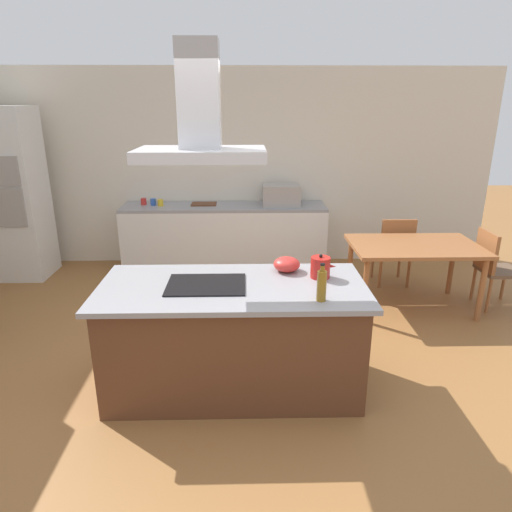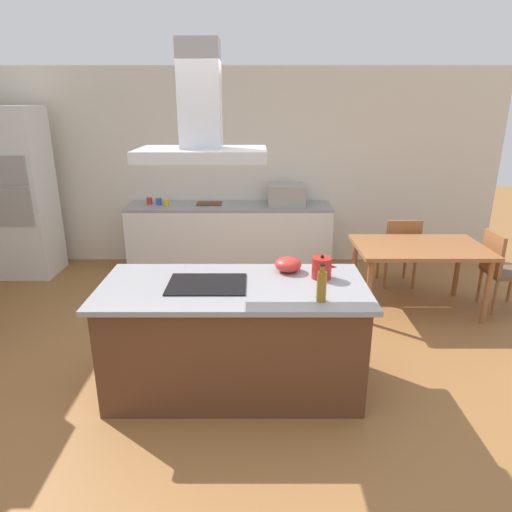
{
  "view_description": "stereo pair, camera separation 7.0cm",
  "coord_description": "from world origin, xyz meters",
  "px_view_note": "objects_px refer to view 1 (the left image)",
  "views": [
    {
      "loc": [
        0.11,
        -3.24,
        2.23
      ],
      "look_at": [
        0.19,
        0.4,
        1.0
      ],
      "focal_mm": 31.88,
      "sensor_mm": 36.0,
      "label": 1
    },
    {
      "loc": [
        0.18,
        -3.24,
        2.23
      ],
      "look_at": [
        0.19,
        0.4,
        1.0
      ],
      "focal_mm": 31.88,
      "sensor_mm": 36.0,
      "label": 2
    }
  ],
  "objects_px": {
    "coffee_mug_red": "(144,201)",
    "range_hood": "(200,123)",
    "chair_facing_back_wall": "(394,247)",
    "cooktop": "(206,285)",
    "dining_table": "(414,251)",
    "chair_at_right_end": "(493,264)",
    "coffee_mug_yellow": "(161,203)",
    "tea_kettle": "(321,267)",
    "olive_oil_bottle": "(322,285)",
    "coffee_mug_blue": "(153,202)",
    "cutting_board": "(204,204)",
    "countertop_microwave": "(281,195)",
    "mixing_bowl": "(287,264)",
    "wall_oven_stack": "(14,195)"
  },
  "relations": [
    {
      "from": "coffee_mug_blue",
      "to": "range_hood",
      "type": "distance_m",
      "value": 3.28
    },
    {
      "from": "cooktop",
      "to": "chair_facing_back_wall",
      "type": "distance_m",
      "value": 3.1
    },
    {
      "from": "olive_oil_bottle",
      "to": "cutting_board",
      "type": "xyz_separation_m",
      "value": [
        -1.11,
        3.23,
        -0.11
      ]
    },
    {
      "from": "cooktop",
      "to": "chair_facing_back_wall",
      "type": "bearing_deg",
      "value": 44.86
    },
    {
      "from": "coffee_mug_blue",
      "to": "coffee_mug_yellow",
      "type": "height_order",
      "value": "same"
    },
    {
      "from": "wall_oven_stack",
      "to": "chair_facing_back_wall",
      "type": "bearing_deg",
      "value": -5.61
    },
    {
      "from": "coffee_mug_red",
      "to": "range_hood",
      "type": "relative_size",
      "value": 0.1
    },
    {
      "from": "coffee_mug_blue",
      "to": "cutting_board",
      "type": "relative_size",
      "value": 0.26
    },
    {
      "from": "tea_kettle",
      "to": "olive_oil_bottle",
      "type": "xyz_separation_m",
      "value": [
        -0.06,
        -0.45,
        0.03
      ]
    },
    {
      "from": "olive_oil_bottle",
      "to": "range_hood",
      "type": "relative_size",
      "value": 0.31
    },
    {
      "from": "mixing_bowl",
      "to": "cooktop",
      "type": "bearing_deg",
      "value": -155.33
    },
    {
      "from": "tea_kettle",
      "to": "coffee_mug_blue",
      "type": "xyz_separation_m",
      "value": [
        -1.86,
        2.76,
        -0.04
      ]
    },
    {
      "from": "chair_facing_back_wall",
      "to": "cooktop",
      "type": "bearing_deg",
      "value": -135.14
    },
    {
      "from": "countertop_microwave",
      "to": "dining_table",
      "type": "relative_size",
      "value": 0.36
    },
    {
      "from": "coffee_mug_yellow",
      "to": "olive_oil_bottle",
      "type": "bearing_deg",
      "value": -61.91
    },
    {
      "from": "chair_facing_back_wall",
      "to": "chair_at_right_end",
      "type": "height_order",
      "value": "same"
    },
    {
      "from": "mixing_bowl",
      "to": "range_hood",
      "type": "distance_m",
      "value": 1.34
    },
    {
      "from": "mixing_bowl",
      "to": "dining_table",
      "type": "height_order",
      "value": "mixing_bowl"
    },
    {
      "from": "tea_kettle",
      "to": "chair_at_right_end",
      "type": "bearing_deg",
      "value": 31.73
    },
    {
      "from": "mixing_bowl",
      "to": "coffee_mug_yellow",
      "type": "height_order",
      "value": "mixing_bowl"
    },
    {
      "from": "coffee_mug_blue",
      "to": "cutting_board",
      "type": "distance_m",
      "value": 0.69
    },
    {
      "from": "countertop_microwave",
      "to": "coffee_mug_blue",
      "type": "xyz_separation_m",
      "value": [
        -1.75,
        0.03,
        -0.09
      ]
    },
    {
      "from": "dining_table",
      "to": "chair_at_right_end",
      "type": "distance_m",
      "value": 0.93
    },
    {
      "from": "coffee_mug_blue",
      "to": "cutting_board",
      "type": "bearing_deg",
      "value": 1.63
    },
    {
      "from": "tea_kettle",
      "to": "mixing_bowl",
      "type": "height_order",
      "value": "tea_kettle"
    },
    {
      "from": "cooktop",
      "to": "chair_facing_back_wall",
      "type": "height_order",
      "value": "cooktop"
    },
    {
      "from": "mixing_bowl",
      "to": "range_hood",
      "type": "relative_size",
      "value": 0.25
    },
    {
      "from": "mixing_bowl",
      "to": "chair_at_right_end",
      "type": "height_order",
      "value": "mixing_bowl"
    },
    {
      "from": "cooktop",
      "to": "coffee_mug_red",
      "type": "height_order",
      "value": "coffee_mug_red"
    },
    {
      "from": "coffee_mug_yellow",
      "to": "range_hood",
      "type": "bearing_deg",
      "value": -73.45
    },
    {
      "from": "chair_facing_back_wall",
      "to": "range_hood",
      "type": "relative_size",
      "value": 0.99
    },
    {
      "from": "cutting_board",
      "to": "cooktop",
      "type": "bearing_deg",
      "value": -84.79
    },
    {
      "from": "countertop_microwave",
      "to": "tea_kettle",
      "type": "bearing_deg",
      "value": -87.68
    },
    {
      "from": "chair_at_right_end",
      "to": "range_hood",
      "type": "distance_m",
      "value": 3.79
    },
    {
      "from": "wall_oven_stack",
      "to": "coffee_mug_yellow",
      "type": "bearing_deg",
      "value": 6.61
    },
    {
      "from": "tea_kettle",
      "to": "coffee_mug_blue",
      "type": "bearing_deg",
      "value": 123.95
    },
    {
      "from": "mixing_bowl",
      "to": "wall_oven_stack",
      "type": "xyz_separation_m",
      "value": [
        -3.34,
        2.35,
        0.14
      ]
    },
    {
      "from": "dining_table",
      "to": "chair_facing_back_wall",
      "type": "relative_size",
      "value": 1.57
    },
    {
      "from": "range_hood",
      "to": "cutting_board",
      "type": "bearing_deg",
      "value": 95.21
    },
    {
      "from": "dining_table",
      "to": "chair_at_right_end",
      "type": "relative_size",
      "value": 1.57
    },
    {
      "from": "countertop_microwave",
      "to": "olive_oil_bottle",
      "type": "bearing_deg",
      "value": -89.16
    },
    {
      "from": "tea_kettle",
      "to": "olive_oil_bottle",
      "type": "distance_m",
      "value": 0.45
    },
    {
      "from": "wall_oven_stack",
      "to": "chair_at_right_end",
      "type": "distance_m",
      "value": 5.93
    },
    {
      "from": "mixing_bowl",
      "to": "cutting_board",
      "type": "xyz_separation_m",
      "value": [
        -0.91,
        2.63,
        -0.05
      ]
    },
    {
      "from": "tea_kettle",
      "to": "olive_oil_bottle",
      "type": "height_order",
      "value": "olive_oil_bottle"
    },
    {
      "from": "coffee_mug_red",
      "to": "wall_oven_stack",
      "type": "bearing_deg",
      "value": -169.47
    },
    {
      "from": "coffee_mug_yellow",
      "to": "chair_at_right_end",
      "type": "bearing_deg",
      "value": -19.01
    },
    {
      "from": "coffee_mug_yellow",
      "to": "chair_facing_back_wall",
      "type": "distance_m",
      "value": 3.14
    },
    {
      "from": "coffee_mug_red",
      "to": "mixing_bowl",
      "type": "bearing_deg",
      "value": -56.67
    },
    {
      "from": "olive_oil_bottle",
      "to": "coffee_mug_red",
      "type": "distance_m",
      "value": 3.78
    }
  ]
}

